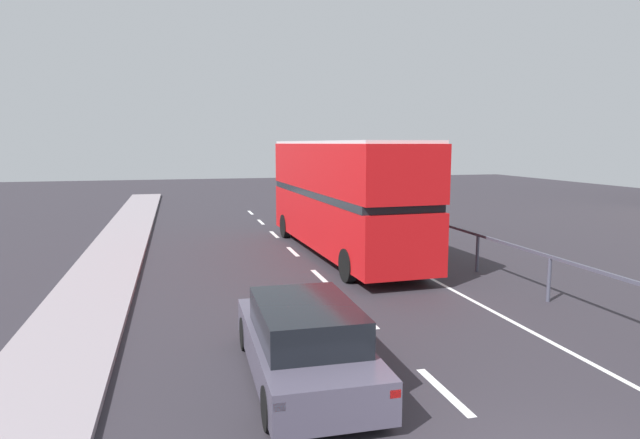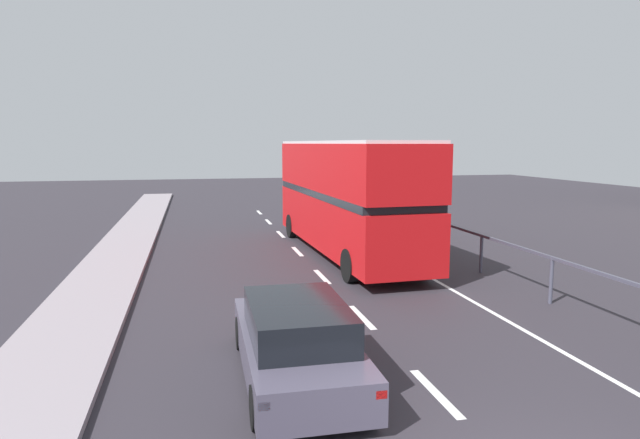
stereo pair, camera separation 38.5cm
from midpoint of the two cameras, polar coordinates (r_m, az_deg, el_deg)
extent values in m
cube|color=silver|center=(9.69, 11.56, -17.03)|extent=(0.16, 1.83, 0.01)
cube|color=silver|center=(13.21, 3.66, -10.01)|extent=(0.16, 1.83, 0.01)
cube|color=silver|center=(16.97, -0.66, -5.93)|extent=(0.16, 1.83, 0.01)
cube|color=silver|center=(20.86, -3.36, -3.34)|extent=(0.16, 1.83, 0.01)
cube|color=silver|center=(24.80, -5.20, -1.55)|extent=(0.16, 1.83, 0.01)
cube|color=silver|center=(28.78, -6.53, -0.26)|extent=(0.16, 1.83, 0.01)
cube|color=silver|center=(32.78, -7.54, 0.72)|extent=(0.16, 1.83, 0.01)
cube|color=silver|center=(15.95, 12.73, -7.04)|extent=(0.12, 46.00, 0.01)
cube|color=#444454|center=(16.61, 18.50, -2.49)|extent=(0.08, 42.00, 0.08)
cylinder|color=#444454|center=(15.32, 21.97, -5.77)|extent=(0.10, 0.10, 1.18)
cylinder|color=#444454|center=(18.18, 15.41, -3.39)|extent=(0.10, 0.10, 1.18)
cylinder|color=#444454|center=(21.23, 10.70, -1.65)|extent=(0.10, 0.10, 1.18)
cylinder|color=#444454|center=(24.40, 7.20, -0.34)|extent=(0.10, 0.10, 1.18)
cylinder|color=#444454|center=(27.65, 4.51, 0.67)|extent=(0.10, 0.10, 1.18)
cylinder|color=#444454|center=(30.95, 2.39, 1.46)|extent=(0.10, 0.10, 1.18)
cylinder|color=#444454|center=(34.29, 0.69, 2.09)|extent=(0.10, 0.10, 1.18)
cube|color=red|center=(20.14, 1.67, -0.12)|extent=(2.88, 11.19, 1.80)
cube|color=black|center=(20.02, 1.68, 2.77)|extent=(2.89, 10.74, 0.24)
cube|color=red|center=(19.96, 1.69, 5.48)|extent=(2.88, 11.19, 1.66)
cube|color=silver|center=(19.94, 1.70, 8.00)|extent=(2.82, 10.96, 0.10)
cube|color=black|center=(25.40, -2.27, 1.75)|extent=(2.23, 0.12, 1.26)
cube|color=yellow|center=(25.26, -2.30, 6.93)|extent=(1.48, 0.09, 0.28)
cylinder|color=black|center=(23.91, -4.07, -0.69)|extent=(0.32, 1.01, 1.00)
cylinder|color=black|center=(24.50, 1.12, -0.46)|extent=(0.32, 1.01, 1.00)
cylinder|color=black|center=(16.23, 2.25, -4.78)|extent=(0.32, 1.01, 1.00)
cylinder|color=black|center=(17.09, 9.50, -4.24)|extent=(0.32, 1.01, 1.00)
cube|color=#4C4659|center=(9.82, -2.91, -13.35)|extent=(1.87, 4.62, 0.65)
cube|color=black|center=(9.39, -2.67, -10.34)|extent=(1.62, 2.55, 0.58)
cube|color=red|center=(7.58, -5.78, -18.72)|extent=(0.16, 0.06, 0.12)
cube|color=red|center=(7.94, 6.32, -17.46)|extent=(0.16, 0.06, 0.12)
cylinder|color=black|center=(11.26, -8.68, -11.60)|extent=(0.21, 0.64, 0.64)
cylinder|color=black|center=(11.51, -0.34, -11.08)|extent=(0.21, 0.64, 0.64)
cylinder|color=black|center=(8.33, -6.58, -18.84)|extent=(0.21, 0.64, 0.64)
cylinder|color=black|center=(8.66, 4.82, -17.72)|extent=(0.21, 0.64, 0.64)
camera|label=1|loc=(0.19, -90.78, -0.11)|focal=30.89mm
camera|label=2|loc=(0.19, 89.22, 0.11)|focal=30.89mm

